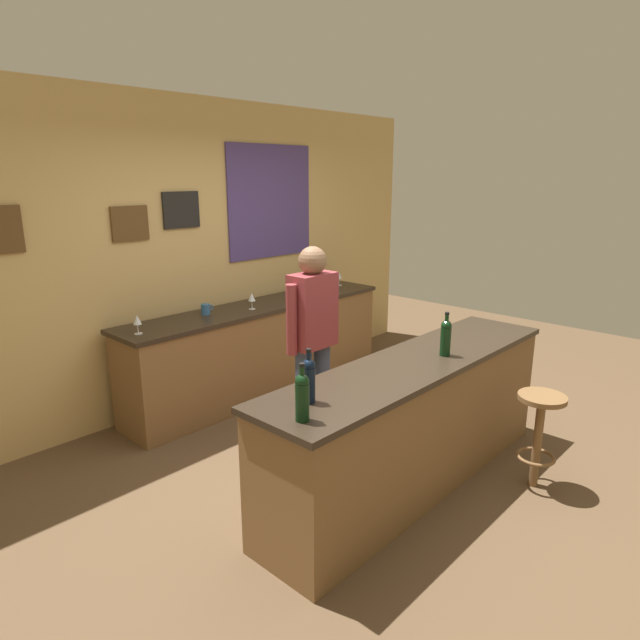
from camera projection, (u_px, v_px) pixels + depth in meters
ground_plane at (366, 463)px, 4.15m from camera, size 10.00×10.00×0.00m
back_wall at (200, 252)px, 5.13m from camera, size 6.00×0.09×2.80m
bar_counter at (413, 423)px, 3.77m from camera, size 2.64×0.60×0.92m
side_counter at (261, 349)px, 5.41m from camera, size 2.94×0.56×0.90m
bartender at (313, 337)px, 4.13m from camera, size 0.52×0.21×1.62m
bar_stool at (539, 425)px, 3.74m from camera, size 0.32×0.32×0.68m
wine_bottle_a at (302, 395)px, 2.72m from camera, size 0.07×0.07×0.31m
wine_bottle_b at (309, 379)px, 2.95m from camera, size 0.07×0.07×0.31m
wine_bottle_c at (446, 336)px, 3.71m from camera, size 0.07×0.07×0.31m
wine_glass_a at (137, 321)px, 4.29m from camera, size 0.07×0.07×0.16m
wine_glass_b at (252, 298)px, 5.09m from camera, size 0.07×0.07×0.16m
wine_glass_c at (339, 276)px, 6.18m from camera, size 0.07×0.07×0.16m
coffee_mug at (206, 309)px, 4.92m from camera, size 0.12×0.08×0.09m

